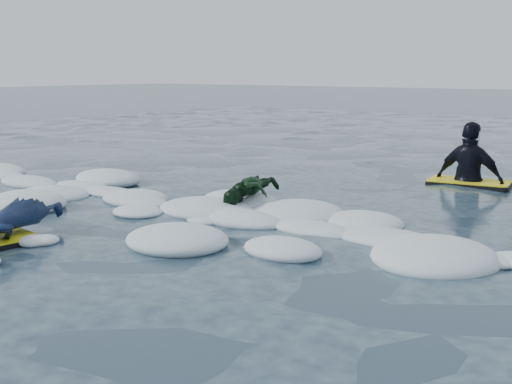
{
  "coord_description": "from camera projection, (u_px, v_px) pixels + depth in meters",
  "views": [
    {
      "loc": [
        5.5,
        -4.6,
        1.8
      ],
      "look_at": [
        0.86,
        1.6,
        0.33
      ],
      "focal_mm": 45.0,
      "sensor_mm": 36.0,
      "label": 1
    }
  ],
  "objects": [
    {
      "name": "waiting_rider_unit",
      "position": [
        469.0,
        181.0,
        10.13
      ],
      "size": [
        1.33,
        0.86,
        1.87
      ],
      "rotation": [
        0.0,
        0.0,
        0.15
      ],
      "color": "black",
      "rests_on": "ground"
    },
    {
      "name": "prone_child_unit",
      "position": [
        250.0,
        193.0,
        8.4
      ],
      "size": [
        0.7,
        1.17,
        0.42
      ],
      "rotation": [
        0.0,
        0.0,
        1.69
      ],
      "color": "black",
      "rests_on": "ground"
    },
    {
      "name": "ground",
      "position": [
        110.0,
        233.0,
        7.2
      ],
      "size": [
        120.0,
        120.0,
        0.0
      ],
      "primitive_type": "plane",
      "color": "#162A36",
      "rests_on": "ground"
    },
    {
      "name": "prone_woman_unit",
      "position": [
        3.0,
        224.0,
        6.75
      ],
      "size": [
        1.08,
        1.68,
        0.41
      ],
      "rotation": [
        0.0,
        0.0,
        1.45
      ],
      "color": "black",
      "rests_on": "ground"
    },
    {
      "name": "foam_band",
      "position": [
        174.0,
        217.0,
        8.01
      ],
      "size": [
        12.0,
        3.1,
        0.3
      ],
      "primitive_type": null,
      "color": "white",
      "rests_on": "ground"
    }
  ]
}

